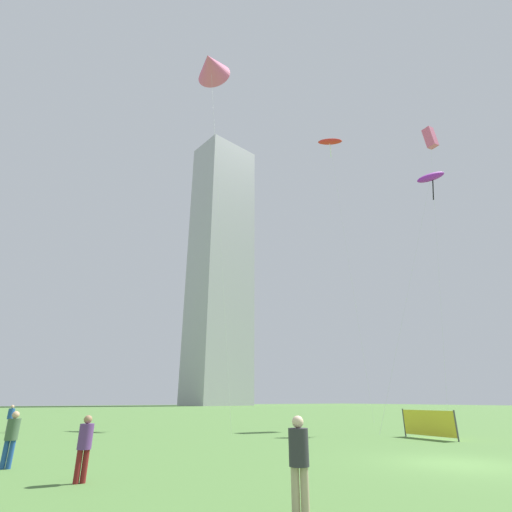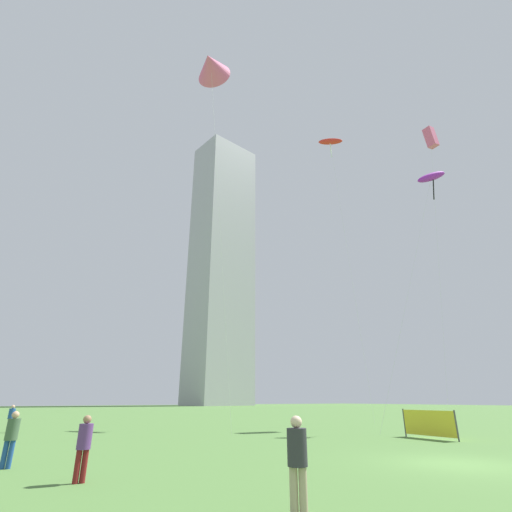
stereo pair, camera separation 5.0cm
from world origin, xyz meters
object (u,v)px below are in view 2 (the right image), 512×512
(person_standing_0, at_px, (11,416))
(person_standing_1, at_px, (297,457))
(event_banner, at_px, (429,423))
(kite_flying_2, at_px, (330,142))
(person_standing_4, at_px, (84,443))
(distant_highrise_0, at_px, (222,264))
(kite_flying_0, at_px, (431,177))
(kite_flying_3, at_px, (211,66))
(person_standing_2, at_px, (11,435))
(kite_flying_1, at_px, (431,138))

(person_standing_0, xyz_separation_m, person_standing_1, (3.30, -24.92, 0.03))
(person_standing_0, relative_size, event_banner, 0.49)
(person_standing_0, xyz_separation_m, kite_flying_2, (25.71, -5.70, 28.86))
(person_standing_0, bearing_deg, person_standing_4, -149.75)
(distant_highrise_0, height_order, event_banner, distant_highrise_0)
(kite_flying_0, bearing_deg, person_standing_0, 151.06)
(kite_flying_2, bearing_deg, kite_flying_3, -169.95)
(person_standing_4, xyz_separation_m, kite_flying_2, (25.10, 13.72, 28.89))
(person_standing_1, distance_m, person_standing_2, 9.96)
(kite_flying_0, xyz_separation_m, kite_flying_3, (-19.16, 6.71, 7.64))
(person_standing_0, distance_m, person_standing_2, 15.88)
(person_standing_1, relative_size, person_standing_2, 1.04)
(kite_flying_1, distance_m, kite_flying_3, 26.44)
(person_standing_2, height_order, distant_highrise_0, distant_highrise_0)
(kite_flying_3, bearing_deg, person_standing_4, -127.17)
(person_standing_4, relative_size, kite_flying_3, 0.05)
(person_standing_2, relative_size, distant_highrise_0, 0.02)
(person_standing_1, height_order, distant_highrise_0, distant_highrise_0)
(person_standing_2, relative_size, kite_flying_1, 0.05)
(kite_flying_1, xyz_separation_m, distant_highrise_0, (30.52, 104.53, 21.25))
(event_banner, bearing_deg, person_standing_4, -174.36)
(person_standing_2, bearing_deg, person_standing_1, 132.17)
(person_standing_0, distance_m, kite_flying_3, 30.11)
(person_standing_4, bearing_deg, event_banner, 8.94)
(kite_flying_2, height_order, distant_highrise_0, distant_highrise_0)
(kite_flying_0, distance_m, distant_highrise_0, 117.77)
(person_standing_2, distance_m, event_banner, 19.61)
(person_standing_4, bearing_deg, kite_flying_0, 11.64)
(kite_flying_1, distance_m, kite_flying_2, 11.42)
(person_standing_0, distance_m, person_standing_1, 25.14)
(kite_flying_0, bearing_deg, kite_flying_2, 102.70)
(kite_flying_1, bearing_deg, person_standing_0, 160.22)
(person_standing_1, xyz_separation_m, kite_flying_0, (24.60, 9.50, 19.80))
(person_standing_0, bearing_deg, event_banner, -104.90)
(kite_flying_3, height_order, event_banner, kite_flying_3)
(kite_flying_2, bearing_deg, person_standing_0, 167.50)
(kite_flying_0, bearing_deg, person_standing_1, -158.89)
(kite_flying_3, bearing_deg, kite_flying_2, 10.05)
(person_standing_1, bearing_deg, event_banner, 68.40)
(person_standing_1, height_order, kite_flying_2, kite_flying_2)
(person_standing_4, bearing_deg, person_standing_1, -60.65)
(person_standing_2, height_order, person_standing_4, person_standing_2)
(person_standing_2, xyz_separation_m, kite_flying_1, (35.69, 3.33, 29.03))
(kite_flying_2, bearing_deg, distant_highrise_0, 67.90)
(person_standing_0, distance_m, person_standing_4, 19.44)
(kite_flying_3, bearing_deg, person_standing_2, -143.24)
(person_standing_0, relative_size, kite_flying_1, 0.05)
(kite_flying_2, height_order, kite_flying_3, kite_flying_2)
(kite_flying_2, bearing_deg, person_standing_2, -159.06)
(kite_flying_1, bearing_deg, person_standing_2, -174.68)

